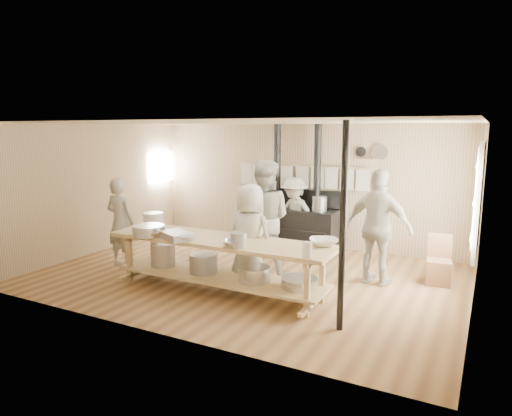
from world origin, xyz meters
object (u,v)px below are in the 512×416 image
(stove, at_px, (295,224))
(prep_table, at_px, (219,259))
(cook_right, at_px, (379,228))
(roasting_pan, at_px, (176,235))
(cook_by_window, at_px, (294,214))
(cook_center, at_px, (250,237))
(chair, at_px, (438,270))
(cook_far_left, at_px, (120,222))
(cook_left, at_px, (263,219))

(stove, relative_size, prep_table, 0.72)
(cook_right, relative_size, roasting_pan, 3.77)
(cook_right, bearing_deg, cook_by_window, -22.29)
(cook_by_window, height_order, roasting_pan, cook_by_window)
(cook_by_window, xyz_separation_m, roasting_pan, (-0.61, -3.18, 0.14))
(prep_table, xyz_separation_m, cook_center, (0.32, 0.39, 0.31))
(stove, height_order, chair, stove)
(cook_far_left, height_order, cook_left, cook_left)
(roasting_pan, bearing_deg, cook_by_window, 79.13)
(cook_right, height_order, cook_by_window, cook_right)
(prep_table, bearing_deg, cook_far_left, 170.65)
(stove, height_order, cook_right, stove)
(prep_table, xyz_separation_m, cook_right, (2.07, 1.49, 0.42))
(cook_left, height_order, roasting_pan, cook_left)
(cook_far_left, bearing_deg, cook_center, 177.85)
(cook_right, bearing_deg, cook_far_left, 25.51)
(cook_far_left, relative_size, cook_right, 0.86)
(prep_table, bearing_deg, cook_by_window, 88.98)
(prep_table, bearing_deg, cook_left, 76.17)
(cook_center, distance_m, chair, 3.13)
(chair, bearing_deg, roasting_pan, -154.01)
(prep_table, xyz_separation_m, cook_left, (0.25, 1.01, 0.48))
(cook_center, bearing_deg, cook_far_left, 5.09)
(stove, distance_m, cook_center, 2.66)
(cook_right, xyz_separation_m, roasting_pan, (-2.63, -1.82, -0.04))
(prep_table, relative_size, cook_far_left, 2.21)
(chair, bearing_deg, cook_center, -156.39)
(cook_far_left, distance_m, cook_right, 4.58)
(cook_left, xyz_separation_m, cook_right, (1.82, 0.48, -0.06))
(stove, height_order, cook_center, stove)
(cook_center, relative_size, cook_by_window, 1.09)
(cook_far_left, bearing_deg, cook_left, -168.89)
(roasting_pan, bearing_deg, stove, 80.47)
(stove, height_order, prep_table, stove)
(cook_left, bearing_deg, cook_by_window, -100.27)
(prep_table, relative_size, cook_right, 1.91)
(roasting_pan, bearing_deg, chair, 33.04)
(cook_left, distance_m, cook_center, 0.64)
(cook_left, bearing_deg, cook_far_left, -3.10)
(prep_table, height_order, chair, prep_table)
(prep_table, distance_m, cook_by_window, 2.86)
(cook_by_window, distance_m, chair, 3.09)
(stove, bearing_deg, cook_center, -83.09)
(prep_table, height_order, cook_left, cook_left)
(roasting_pan, bearing_deg, cook_right, 34.65)
(prep_table, bearing_deg, roasting_pan, -149.47)
(stove, xyz_separation_m, cook_by_window, (0.05, -0.17, 0.24))
(cook_right, bearing_deg, cook_left, 26.28)
(cook_by_window, bearing_deg, cook_center, -70.42)
(cook_left, height_order, cook_by_window, cook_left)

